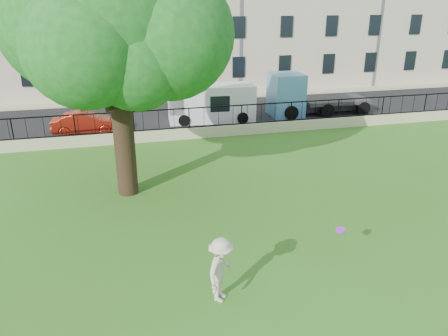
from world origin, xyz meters
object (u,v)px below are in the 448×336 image
object	(u,v)px
white_van	(211,103)
blue_truck	(318,93)
frisbee	(340,230)
red_sedan	(86,123)
man	(221,270)
tree	(109,16)

from	to	relation	value
white_van	blue_truck	distance (m)	7.32
frisbee	red_sedan	xyz separation A→B (m)	(-7.69, 15.62, -0.50)
man	frisbee	distance (m)	3.79
tree	frisbee	size ratio (longest dim) A/B	37.44
man	tree	bearing A→B (deg)	51.67
frisbee	blue_truck	world-z (taller)	blue_truck
tree	man	bearing A→B (deg)	-73.83
red_sedan	white_van	xyz separation A→B (m)	(7.60, 1.00, 0.51)
tree	white_van	distance (m)	12.77
tree	white_van	world-z (taller)	tree
red_sedan	white_van	bearing A→B (deg)	-79.32
man	red_sedan	xyz separation A→B (m)	(-3.99, 16.36, -0.27)
blue_truck	man	bearing A→B (deg)	-120.94
red_sedan	white_van	distance (m)	7.69
red_sedan	white_van	size ratio (longest dim) A/B	0.70
man	frisbee	xyz separation A→B (m)	(3.71, 0.74, 0.23)
man	blue_truck	bearing A→B (deg)	3.33
tree	man	size ratio (longest dim) A/B	5.69
frisbee	white_van	distance (m)	16.62
man	red_sedan	distance (m)	16.84
frisbee	white_van	bearing A→B (deg)	90.31
frisbee	red_sedan	size ratio (longest dim) A/B	0.07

